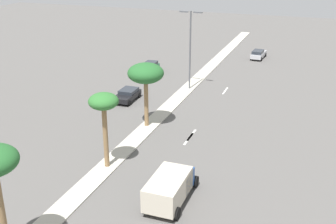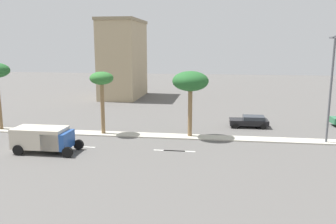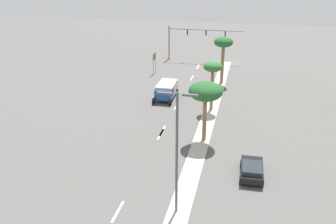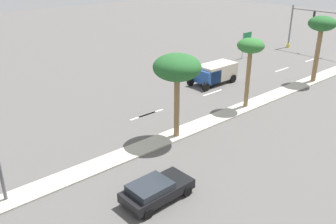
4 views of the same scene
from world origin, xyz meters
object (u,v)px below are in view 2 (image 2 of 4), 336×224
at_px(commercial_building, 123,59).
at_px(sedan_black_trailing, 250,121).
at_px(palm_tree_right, 190,82).
at_px(street_lamp_trailing, 331,81).
at_px(box_truck, 45,138).
at_px(palm_tree_center, 102,81).

height_order(commercial_building, sedan_black_trailing, commercial_building).
relative_size(commercial_building, sedan_black_trailing, 3.16).
bearing_deg(sedan_black_trailing, palm_tree_right, -50.71).
xyz_separation_m(commercial_building, street_lamp_trailing, (26.57, 27.10, -0.94)).
relative_size(commercial_building, palm_tree_right, 2.08).
xyz_separation_m(palm_tree_right, street_lamp_trailing, (0.46, 13.02, 0.33)).
xyz_separation_m(sedan_black_trailing, box_truck, (12.17, -18.34, 0.53)).
xyz_separation_m(palm_tree_center, box_truck, (6.69, -2.91, -4.33)).
relative_size(commercial_building, palm_tree_center, 2.13).
bearing_deg(palm_tree_right, street_lamp_trailing, 87.98).
distance_m(palm_tree_right, street_lamp_trailing, 13.03).
height_order(palm_tree_center, street_lamp_trailing, street_lamp_trailing).
bearing_deg(street_lamp_trailing, box_truck, -75.45).
bearing_deg(box_truck, sedan_black_trailing, 123.57).
distance_m(palm_tree_center, box_truck, 8.48).
bearing_deg(box_truck, street_lamp_trailing, 104.55).
height_order(palm_tree_right, sedan_black_trailing, palm_tree_right).
xyz_separation_m(palm_tree_center, palm_tree_right, (-0.25, 9.03, 0.01)).
height_order(palm_tree_center, palm_tree_right, palm_tree_right).
bearing_deg(street_lamp_trailing, commercial_building, -134.44).
bearing_deg(palm_tree_center, commercial_building, -169.16).
xyz_separation_m(commercial_building, box_truck, (33.05, 2.14, -5.60)).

